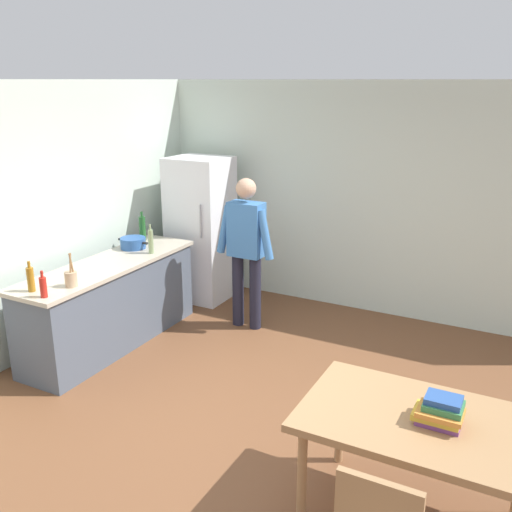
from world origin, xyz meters
TOP-DOWN VIEW (x-y plane):
  - ground_plane at (0.00, 0.00)m, footprint 14.00×14.00m
  - wall_back at (0.00, 3.00)m, footprint 6.40×0.12m
  - wall_left at (-2.60, 0.20)m, footprint 0.12×5.60m
  - kitchen_counter at (-2.00, 0.80)m, footprint 0.64×2.20m
  - refrigerator at (-1.90, 2.40)m, footprint 0.70×0.67m
  - person at (-0.95, 1.85)m, footprint 0.70×0.22m
  - dining_table at (1.40, -0.30)m, footprint 1.40×0.90m
  - cooking_pot at (-2.11, 1.35)m, footprint 0.40×0.28m
  - utensil_jar at (-1.81, 0.12)m, footprint 0.11×0.11m
  - bottle_vinegar_tall at (-1.81, 1.28)m, footprint 0.06×0.06m
  - bottle_wine_green at (-2.22, 1.66)m, footprint 0.08×0.08m
  - bottle_sauce_red at (-1.83, -0.19)m, footprint 0.06×0.06m
  - bottle_oil_amber at (-2.04, -0.14)m, footprint 0.06×0.06m
  - book_stack at (1.52, -0.30)m, footprint 0.29×0.22m

SIDE VIEW (x-z plane):
  - ground_plane at x=0.00m, z-range 0.00..0.00m
  - kitchen_counter at x=-2.00m, z-range 0.00..0.90m
  - dining_table at x=1.40m, z-range 0.30..1.05m
  - book_stack at x=1.52m, z-range 0.74..0.92m
  - refrigerator at x=-1.90m, z-range 0.00..1.80m
  - cooking_pot at x=-2.11m, z-range 0.90..1.02m
  - person at x=-0.95m, z-range 0.13..1.83m
  - utensil_jar at x=-1.81m, z-range 0.82..1.14m
  - bottle_sauce_red at x=-1.83m, z-range 0.88..1.12m
  - bottle_oil_amber at x=-2.04m, z-range 0.88..1.16m
  - bottle_vinegar_tall at x=-1.81m, z-range 0.88..1.20m
  - bottle_wine_green at x=-2.22m, z-range 0.88..1.22m
  - wall_back at x=0.00m, z-range 0.00..2.70m
  - wall_left at x=-2.60m, z-range 0.00..2.70m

